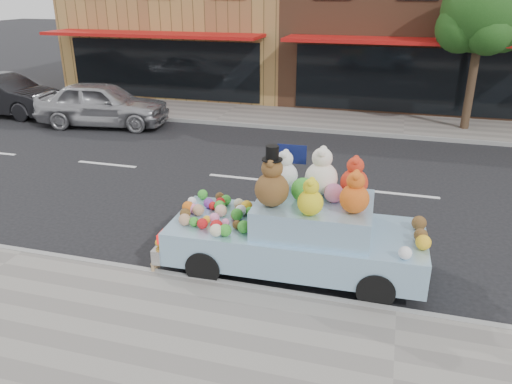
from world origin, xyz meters
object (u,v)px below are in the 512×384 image
(car_dark, at_px, (4,95))
(art_car, at_px, (297,228))
(street_tree, at_px, (482,19))
(car_silver, at_px, (102,104))

(car_dark, height_order, art_car, art_car)
(street_tree, bearing_deg, art_car, -109.45)
(car_silver, relative_size, art_car, 1.02)
(street_tree, xyz_separation_m, car_dark, (-16.98, -2.36, -2.92))
(street_tree, xyz_separation_m, art_car, (-3.76, -10.64, -2.88))
(car_dark, xyz_separation_m, art_car, (13.22, -8.28, 0.04))
(street_tree, height_order, art_car, street_tree)
(car_silver, bearing_deg, art_car, -140.30)
(street_tree, distance_m, car_dark, 17.39)
(car_silver, xyz_separation_m, car_dark, (-4.57, 0.43, -0.02))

